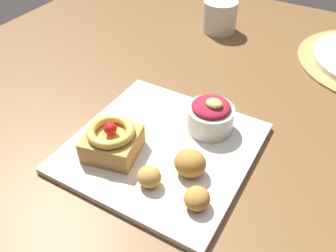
# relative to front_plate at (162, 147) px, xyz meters

# --- Properties ---
(dining_table) EXTENTS (1.36, 1.15, 0.73)m
(dining_table) POSITION_rel_front_plate_xyz_m (0.04, 0.18, -0.09)
(dining_table) COLOR brown
(dining_table) RESTS_ON ground_plane
(front_plate) EXTENTS (0.30, 0.30, 0.01)m
(front_plate) POSITION_rel_front_plate_xyz_m (0.00, 0.00, 0.00)
(front_plate) COLOR silver
(front_plate) RESTS_ON dining_table
(cake_slice) EXTENTS (0.10, 0.10, 0.06)m
(cake_slice) POSITION_rel_front_plate_xyz_m (-0.06, -0.06, 0.03)
(cake_slice) COLOR #C68E47
(cake_slice) RESTS_ON front_plate
(berry_ramekin) EXTENTS (0.08, 0.08, 0.07)m
(berry_ramekin) POSITION_rel_front_plate_xyz_m (0.05, 0.08, 0.03)
(berry_ramekin) COLOR silver
(berry_ramekin) RESTS_ON front_plate
(fritter_front) EXTENTS (0.05, 0.05, 0.04)m
(fritter_front) POSITION_rel_front_plate_xyz_m (0.07, -0.03, 0.03)
(fritter_front) COLOR #BC7F38
(fritter_front) RESTS_ON front_plate
(fritter_middle) EXTENTS (0.04, 0.03, 0.03)m
(fritter_middle) POSITION_rel_front_plate_xyz_m (0.03, -0.08, 0.02)
(fritter_middle) COLOR gold
(fritter_middle) RESTS_ON front_plate
(fritter_back) EXTENTS (0.04, 0.04, 0.03)m
(fritter_back) POSITION_rel_front_plate_xyz_m (0.11, -0.08, 0.02)
(fritter_back) COLOR #BC7F38
(fritter_back) RESTS_ON front_plate
(coffee_mug) EXTENTS (0.09, 0.09, 0.08)m
(coffee_mug) POSITION_rel_front_plate_xyz_m (-0.10, 0.47, 0.03)
(coffee_mug) COLOR silver
(coffee_mug) RESTS_ON dining_table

